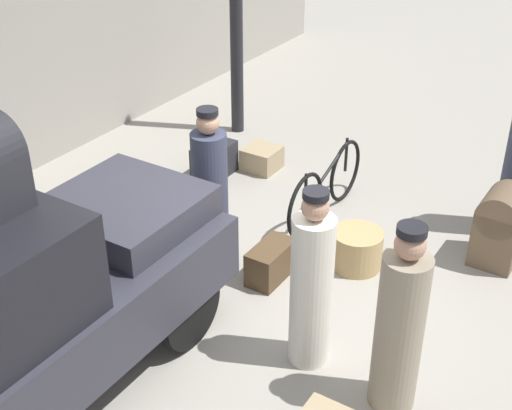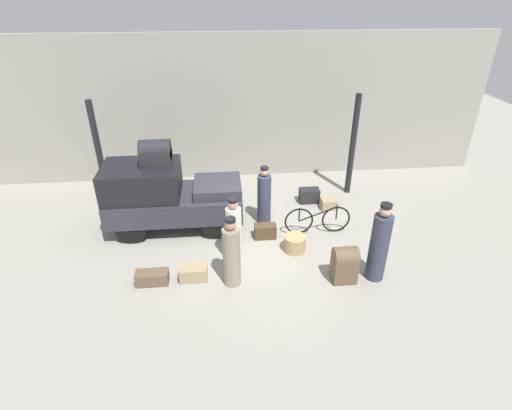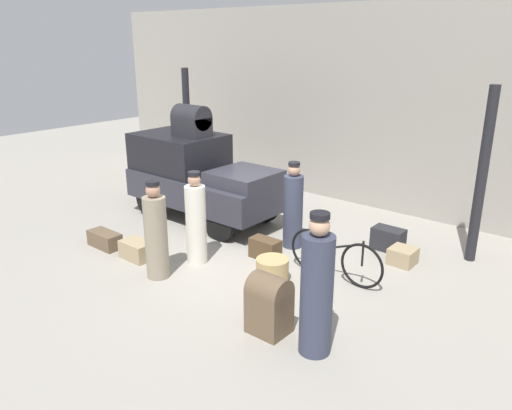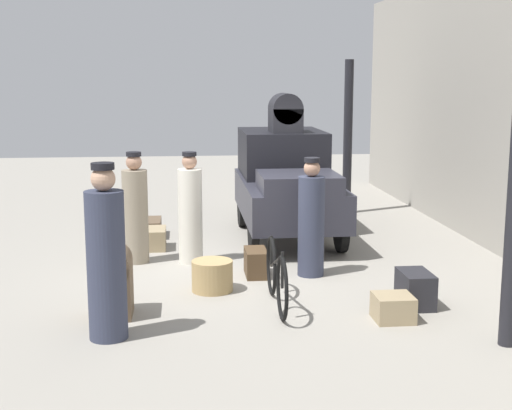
{
  "view_description": "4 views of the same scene",
  "coord_description": "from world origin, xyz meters",
  "px_view_note": "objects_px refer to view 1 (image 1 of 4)",
  "views": [
    {
      "loc": [
        -4.58,
        -2.83,
        4.23
      ],
      "look_at": [
        0.2,
        0.2,
        0.95
      ],
      "focal_mm": 50.0,
      "sensor_mm": 36.0,
      "label": 1
    },
    {
      "loc": [
        -0.61,
        -8.29,
        5.75
      ],
      "look_at": [
        0.2,
        0.2,
        0.95
      ],
      "focal_mm": 28.0,
      "sensor_mm": 36.0,
      "label": 2
    },
    {
      "loc": [
        5.54,
        -6.22,
        3.76
      ],
      "look_at": [
        0.2,
        0.2,
        0.95
      ],
      "focal_mm": 35.0,
      "sensor_mm": 36.0,
      "label": 3
    },
    {
      "loc": [
        9.91,
        -0.8,
        2.7
      ],
      "look_at": [
        0.2,
        0.2,
        0.95
      ],
      "focal_mm": 50.0,
      "sensor_mm": 36.0,
      "label": 4
    }
  ],
  "objects_px": {
    "trunk_umber_medium": "(271,262)",
    "trunk_barrel_dark": "(500,224)",
    "suitcase_tan_flat": "(214,160)",
    "truck": "(8,306)",
    "porter_lifting_near_truck": "(210,191)",
    "bicycle": "(326,187)",
    "wicker_basket": "(357,249)",
    "suitcase_black_upright": "(262,158)",
    "porter_with_bicycle": "(311,286)",
    "porter_carrying_trunk": "(400,327)"
  },
  "relations": [
    {
      "from": "porter_carrying_trunk",
      "to": "trunk_barrel_dark",
      "type": "bearing_deg",
      "value": -2.82
    },
    {
      "from": "bicycle",
      "to": "porter_lifting_near_truck",
      "type": "distance_m",
      "value": 1.51
    },
    {
      "from": "trunk_umber_medium",
      "to": "trunk_barrel_dark",
      "type": "bearing_deg",
      "value": -50.0
    },
    {
      "from": "suitcase_black_upright",
      "to": "porter_lifting_near_truck",
      "type": "bearing_deg",
      "value": -162.99
    },
    {
      "from": "bicycle",
      "to": "porter_lifting_near_truck",
      "type": "xyz_separation_m",
      "value": [
        -1.31,
        0.65,
        0.37
      ]
    },
    {
      "from": "porter_carrying_trunk",
      "to": "truck",
      "type": "bearing_deg",
      "value": 122.43
    },
    {
      "from": "truck",
      "to": "trunk_umber_medium",
      "type": "xyz_separation_m",
      "value": [
        2.47,
        -0.77,
        -0.77
      ]
    },
    {
      "from": "wicker_basket",
      "to": "porter_with_bicycle",
      "type": "bearing_deg",
      "value": -170.21
    },
    {
      "from": "bicycle",
      "to": "suitcase_black_upright",
      "type": "distance_m",
      "value": 1.41
    },
    {
      "from": "truck",
      "to": "porter_with_bicycle",
      "type": "relative_size",
      "value": 2.09
    },
    {
      "from": "wicker_basket",
      "to": "suitcase_black_upright",
      "type": "bearing_deg",
      "value": 55.92
    },
    {
      "from": "trunk_umber_medium",
      "to": "suitcase_black_upright",
      "type": "height_order",
      "value": "trunk_umber_medium"
    },
    {
      "from": "wicker_basket",
      "to": "trunk_umber_medium",
      "type": "bearing_deg",
      "value": 136.08
    },
    {
      "from": "truck",
      "to": "trunk_barrel_dark",
      "type": "distance_m",
      "value": 4.78
    },
    {
      "from": "truck",
      "to": "porter_lifting_near_truck",
      "type": "bearing_deg",
      "value": -0.41
    },
    {
      "from": "bicycle",
      "to": "trunk_umber_medium",
      "type": "relative_size",
      "value": 3.12
    },
    {
      "from": "bicycle",
      "to": "porter_carrying_trunk",
      "type": "relative_size",
      "value": 1.05
    },
    {
      "from": "trunk_barrel_dark",
      "to": "trunk_umber_medium",
      "type": "distance_m",
      "value": 2.37
    },
    {
      "from": "porter_lifting_near_truck",
      "to": "porter_with_bicycle",
      "type": "relative_size",
      "value": 1.0
    },
    {
      "from": "porter_lifting_near_truck",
      "to": "porter_with_bicycle",
      "type": "distance_m",
      "value": 1.86
    },
    {
      "from": "porter_lifting_near_truck",
      "to": "trunk_umber_medium",
      "type": "bearing_deg",
      "value": -93.98
    },
    {
      "from": "porter_lifting_near_truck",
      "to": "wicker_basket",
      "type": "bearing_deg",
      "value": -66.57
    },
    {
      "from": "porter_with_bicycle",
      "to": "trunk_umber_medium",
      "type": "distance_m",
      "value": 1.33
    },
    {
      "from": "bicycle",
      "to": "wicker_basket",
      "type": "relative_size",
      "value": 3.25
    },
    {
      "from": "truck",
      "to": "wicker_basket",
      "type": "distance_m",
      "value": 3.51
    },
    {
      "from": "trunk_umber_medium",
      "to": "wicker_basket",
      "type": "bearing_deg",
      "value": -43.92
    },
    {
      "from": "wicker_basket",
      "to": "trunk_umber_medium",
      "type": "height_order",
      "value": "wicker_basket"
    },
    {
      "from": "porter_with_bicycle",
      "to": "suitcase_black_upright",
      "type": "height_order",
      "value": "porter_with_bicycle"
    },
    {
      "from": "wicker_basket",
      "to": "trunk_umber_medium",
      "type": "xyz_separation_m",
      "value": [
        -0.65,
        0.63,
        -0.01
      ]
    },
    {
      "from": "porter_carrying_trunk",
      "to": "porter_with_bicycle",
      "type": "xyz_separation_m",
      "value": [
        0.09,
        0.8,
        0.0
      ]
    },
    {
      "from": "trunk_umber_medium",
      "to": "suitcase_tan_flat",
      "type": "bearing_deg",
      "value": 49.32
    },
    {
      "from": "trunk_umber_medium",
      "to": "suitcase_black_upright",
      "type": "xyz_separation_m",
      "value": [
        1.99,
        1.35,
        -0.04
      ]
    },
    {
      "from": "porter_lifting_near_truck",
      "to": "suitcase_black_upright",
      "type": "distance_m",
      "value": 2.11
    },
    {
      "from": "trunk_barrel_dark",
      "to": "bicycle",
      "type": "bearing_deg",
      "value": 94.41
    },
    {
      "from": "truck",
      "to": "suitcase_black_upright",
      "type": "relative_size",
      "value": 8.0
    },
    {
      "from": "bicycle",
      "to": "suitcase_tan_flat",
      "type": "bearing_deg",
      "value": 84.92
    },
    {
      "from": "porter_carrying_trunk",
      "to": "porter_with_bicycle",
      "type": "relative_size",
      "value": 1.0
    },
    {
      "from": "suitcase_tan_flat",
      "to": "trunk_umber_medium",
      "type": "relative_size",
      "value": 1.04
    },
    {
      "from": "suitcase_tan_flat",
      "to": "suitcase_black_upright",
      "type": "distance_m",
      "value": 0.63
    },
    {
      "from": "truck",
      "to": "porter_lifting_near_truck",
      "type": "xyz_separation_m",
      "value": [
        2.53,
        -0.02,
        -0.2
      ]
    },
    {
      "from": "truck",
      "to": "suitcase_tan_flat",
      "type": "relative_size",
      "value": 5.97
    },
    {
      "from": "wicker_basket",
      "to": "truck",
      "type": "bearing_deg",
      "value": 155.83
    },
    {
      "from": "porter_carrying_trunk",
      "to": "trunk_barrel_dark",
      "type": "height_order",
      "value": "porter_carrying_trunk"
    },
    {
      "from": "porter_lifting_near_truck",
      "to": "suitcase_black_upright",
      "type": "relative_size",
      "value": 3.82
    },
    {
      "from": "porter_with_bicycle",
      "to": "trunk_barrel_dark",
      "type": "height_order",
      "value": "porter_with_bicycle"
    },
    {
      "from": "porter_lifting_near_truck",
      "to": "porter_with_bicycle",
      "type": "bearing_deg",
      "value": -118.09
    },
    {
      "from": "porter_lifting_near_truck",
      "to": "trunk_umber_medium",
      "type": "xyz_separation_m",
      "value": [
        -0.05,
        -0.76,
        -0.56
      ]
    },
    {
      "from": "suitcase_tan_flat",
      "to": "trunk_barrel_dark",
      "type": "relative_size",
      "value": 0.69
    },
    {
      "from": "bicycle",
      "to": "porter_carrying_trunk",
      "type": "bearing_deg",
      "value": -141.84
    },
    {
      "from": "truck",
      "to": "porter_lifting_near_truck",
      "type": "height_order",
      "value": "truck"
    }
  ]
}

